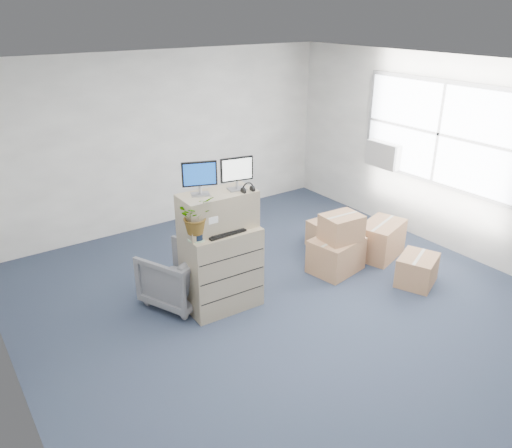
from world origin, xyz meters
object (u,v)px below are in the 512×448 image
object	(u,v)px
keyboard	(225,232)
office_chair	(178,274)
filing_cabinet_lower	(222,268)
potted_plant	(196,220)
monitor_left	(200,176)
water_bottle	(222,217)
monitor_right	(237,172)

from	to	relation	value
keyboard	office_chair	xyz separation A→B (m)	(-0.37, 0.51, -0.65)
filing_cabinet_lower	potted_plant	world-z (taller)	potted_plant
monitor_left	office_chair	size ratio (longest dim) A/B	0.50
filing_cabinet_lower	potted_plant	distance (m)	0.83
keyboard	water_bottle	world-z (taller)	water_bottle
keyboard	office_chair	bearing A→B (deg)	125.19
water_bottle	office_chair	distance (m)	0.94
office_chair	water_bottle	bearing A→B (deg)	121.91
keyboard	potted_plant	world-z (taller)	potted_plant
monitor_left	keyboard	distance (m)	0.70
office_chair	keyboard	bearing A→B (deg)	102.47
filing_cabinet_lower	water_bottle	distance (m)	0.64
keyboard	potted_plant	bearing A→B (deg)	172.59
monitor_right	monitor_left	bearing A→B (deg)	-179.70
water_bottle	monitor_right	bearing A→B (deg)	-21.51
monitor_right	water_bottle	xyz separation A→B (m)	(-0.17, 0.07, -0.53)
filing_cabinet_lower	office_chair	xyz separation A→B (m)	(-0.39, 0.39, -0.13)
filing_cabinet_lower	office_chair	size ratio (longest dim) A/B	1.33
monitor_right	office_chair	xyz separation A→B (m)	(-0.63, 0.38, -1.29)
potted_plant	office_chair	size ratio (longest dim) A/B	0.61
monitor_left	potted_plant	bearing A→B (deg)	-112.93
potted_plant	office_chair	xyz separation A→B (m)	(-0.03, 0.47, -0.87)
filing_cabinet_lower	water_bottle	bearing A→B (deg)	50.01
monitor_left	water_bottle	xyz separation A→B (m)	(0.26, -0.02, -0.54)
filing_cabinet_lower	potted_plant	bearing A→B (deg)	-164.86
keyboard	water_bottle	bearing A→B (deg)	65.86
filing_cabinet_lower	monitor_right	size ratio (longest dim) A/B	2.65
monitor_left	monitor_right	distance (m)	0.44
monitor_left	potted_plant	xyz separation A→B (m)	(-0.17, -0.18, -0.42)
filing_cabinet_lower	office_chair	bearing A→B (deg)	137.00
filing_cabinet_lower	office_chair	distance (m)	0.56
potted_plant	office_chair	bearing A→B (deg)	94.00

